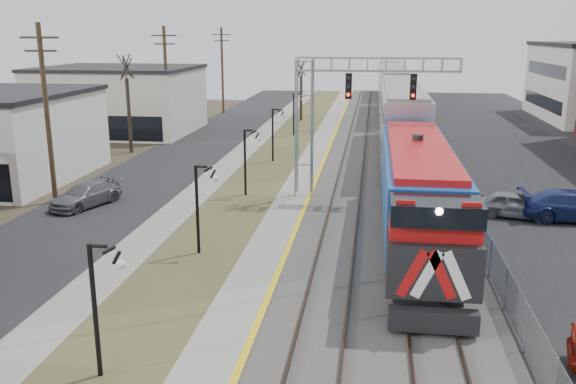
# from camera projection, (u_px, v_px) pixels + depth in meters

# --- Properties ---
(street_west) EXTENTS (7.00, 120.00, 0.04)m
(street_west) POSITION_uv_depth(u_px,v_px,m) (164.00, 167.00, 44.14)
(street_west) COLOR black
(street_west) RESTS_ON ground
(sidewalk) EXTENTS (2.00, 120.00, 0.08)m
(sidewalk) POSITION_uv_depth(u_px,v_px,m) (225.00, 168.00, 43.53)
(sidewalk) COLOR gray
(sidewalk) RESTS_ON ground
(grass_median) EXTENTS (4.00, 120.00, 0.06)m
(grass_median) POSITION_uv_depth(u_px,v_px,m) (266.00, 170.00, 43.13)
(grass_median) COLOR #4C4D29
(grass_median) RESTS_ON ground
(platform) EXTENTS (2.00, 120.00, 0.24)m
(platform) POSITION_uv_depth(u_px,v_px,m) (308.00, 170.00, 42.70)
(platform) COLOR gray
(platform) RESTS_ON ground
(ballast_bed) EXTENTS (8.00, 120.00, 0.20)m
(ballast_bed) POSITION_uv_depth(u_px,v_px,m) (380.00, 172.00, 42.04)
(ballast_bed) COLOR #595651
(ballast_bed) RESTS_ON ground
(parking_lot) EXTENTS (16.00, 120.00, 0.04)m
(parking_lot) POSITION_uv_depth(u_px,v_px,m) (562.00, 179.00, 40.44)
(parking_lot) COLOR black
(parking_lot) RESTS_ON ground
(platform_edge) EXTENTS (0.24, 120.00, 0.01)m
(platform_edge) POSITION_uv_depth(u_px,v_px,m) (321.00, 169.00, 42.55)
(platform_edge) COLOR gold
(platform_edge) RESTS_ON platform
(track_near) EXTENTS (1.58, 120.00, 0.15)m
(track_near) POSITION_uv_depth(u_px,v_px,m) (351.00, 169.00, 42.26)
(track_near) COLOR #2D2119
(track_near) RESTS_ON ballast_bed
(track_far) EXTENTS (1.58, 120.00, 0.15)m
(track_far) POSITION_uv_depth(u_px,v_px,m) (402.00, 171.00, 41.79)
(track_far) COLOR #2D2119
(track_far) RESTS_ON ballast_bed
(train) EXTENTS (3.00, 85.85, 5.33)m
(train) POSITION_uv_depth(u_px,v_px,m) (395.00, 100.00, 61.13)
(train) COLOR #124398
(train) RESTS_ON ground
(signal_gantry) EXTENTS (9.00, 1.07, 8.15)m
(signal_gantry) POSITION_uv_depth(u_px,v_px,m) (335.00, 103.00, 34.30)
(signal_gantry) COLOR gray
(signal_gantry) RESTS_ON ground
(lampposts) EXTENTS (0.14, 62.14, 4.00)m
(lampposts) POSITION_uv_depth(u_px,v_px,m) (199.00, 209.00, 26.62)
(lampposts) COLOR black
(lampposts) RESTS_ON ground
(utility_poles) EXTENTS (0.28, 80.28, 10.00)m
(utility_poles) POSITION_uv_depth(u_px,v_px,m) (47.00, 116.00, 33.70)
(utility_poles) COLOR #4C3823
(utility_poles) RESTS_ON ground
(fence) EXTENTS (0.04, 120.00, 1.60)m
(fence) POSITION_uv_depth(u_px,v_px,m) (443.00, 164.00, 41.29)
(fence) COLOR gray
(fence) RESTS_ON ground
(bare_trees) EXTENTS (12.30, 42.30, 5.95)m
(bare_trees) POSITION_uv_depth(u_px,v_px,m) (165.00, 122.00, 47.37)
(bare_trees) COLOR #382D23
(bare_trees) RESTS_ON ground
(car_lot_d) EXTENTS (5.37, 2.21, 1.55)m
(car_lot_d) POSITION_uv_depth(u_px,v_px,m) (573.00, 207.00, 31.35)
(car_lot_d) COLOR navy
(car_lot_d) RESTS_ON ground
(car_lot_e) EXTENTS (4.23, 2.59, 1.35)m
(car_lot_e) POSITION_uv_depth(u_px,v_px,m) (515.00, 206.00, 31.92)
(car_lot_e) COLOR gray
(car_lot_e) RESTS_ON ground
(car_street_b) EXTENTS (3.25, 4.83, 1.30)m
(car_street_b) POSITION_uv_depth(u_px,v_px,m) (86.00, 195.00, 33.99)
(car_street_b) COLOR slate
(car_street_b) RESTS_ON ground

